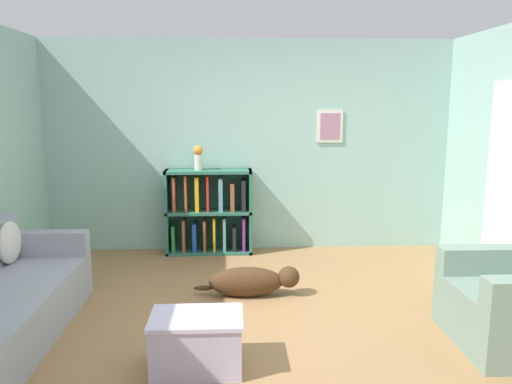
{
  "coord_description": "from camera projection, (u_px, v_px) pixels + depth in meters",
  "views": [
    {
      "loc": [
        -0.21,
        -3.98,
        1.83
      ],
      "look_at": [
        0.0,
        0.4,
        1.05
      ],
      "focal_mm": 35.0,
      "sensor_mm": 36.0,
      "label": 1
    }
  ],
  "objects": [
    {
      "name": "vase",
      "position": [
        198.0,
        156.0,
        5.99
      ],
      "size": [
        0.12,
        0.12,
        0.3
      ],
      "color": "silver",
      "rests_on": "bookshelf"
    },
    {
      "name": "ground_plane",
      "position": [
        258.0,
        321.0,
        4.24
      ],
      "size": [
        14.0,
        14.0,
        0.0
      ],
      "primitive_type": "plane",
      "color": "#997047"
    },
    {
      "name": "wall_back",
      "position": [
        249.0,
        146.0,
        6.23
      ],
      "size": [
        5.6,
        0.13,
        2.6
      ],
      "color": "#93BCB2",
      "rests_on": "ground_plane"
    },
    {
      "name": "coffee_table",
      "position": [
        197.0,
        340.0,
        3.46
      ],
      "size": [
        0.64,
        0.43,
        0.39
      ],
      "color": "#BCB2D1",
      "rests_on": "ground_plane"
    },
    {
      "name": "bookshelf",
      "position": [
        210.0,
        213.0,
        6.14
      ],
      "size": [
        1.05,
        0.32,
        1.04
      ],
      "color": "#2D6B56",
      "rests_on": "ground_plane"
    },
    {
      "name": "dog",
      "position": [
        252.0,
        281.0,
        4.79
      ],
      "size": [
        1.02,
        0.26,
        0.29
      ],
      "color": "#472D19",
      "rests_on": "ground_plane"
    }
  ]
}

